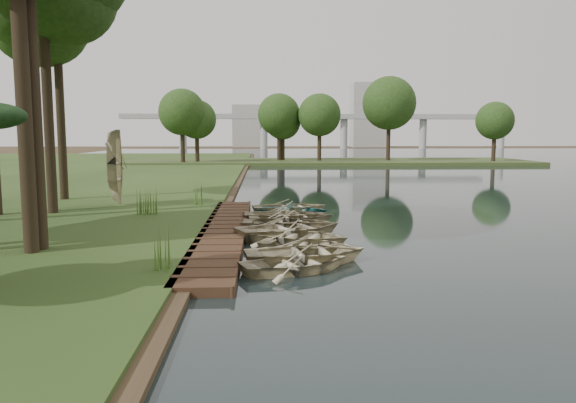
{
  "coord_description": "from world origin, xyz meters",
  "views": [
    {
      "loc": [
        -0.13,
        -20.38,
        3.74
      ],
      "look_at": [
        0.74,
        -0.42,
        1.33
      ],
      "focal_mm": 35.0,
      "sensor_mm": 36.0,
      "label": 1
    }
  ],
  "objects_px": {
    "rowboat_0": "(296,260)",
    "rowboat_2": "(308,243)",
    "rowboat_1": "(306,250)",
    "stored_rowboat": "(119,198)",
    "boardwalk": "(224,232)"
  },
  "relations": [
    {
      "from": "boardwalk",
      "to": "stored_rowboat",
      "type": "xyz_separation_m",
      "value": [
        -5.54,
        6.88,
        0.53
      ]
    },
    {
      "from": "boardwalk",
      "to": "rowboat_1",
      "type": "bearing_deg",
      "value": -59.85
    },
    {
      "from": "boardwalk",
      "to": "rowboat_1",
      "type": "xyz_separation_m",
      "value": [
        2.68,
        -4.61,
        0.27
      ]
    },
    {
      "from": "boardwalk",
      "to": "rowboat_1",
      "type": "height_order",
      "value": "rowboat_1"
    },
    {
      "from": "rowboat_1",
      "to": "stored_rowboat",
      "type": "height_order",
      "value": "stored_rowboat"
    },
    {
      "from": "rowboat_0",
      "to": "rowboat_2",
      "type": "relative_size",
      "value": 0.98
    },
    {
      "from": "rowboat_2",
      "to": "rowboat_1",
      "type": "bearing_deg",
      "value": -164.63
    },
    {
      "from": "rowboat_1",
      "to": "stored_rowboat",
      "type": "distance_m",
      "value": 14.12
    },
    {
      "from": "rowboat_0",
      "to": "rowboat_2",
      "type": "distance_m",
      "value": 2.4
    },
    {
      "from": "rowboat_0",
      "to": "rowboat_2",
      "type": "height_order",
      "value": "rowboat_2"
    },
    {
      "from": "rowboat_0",
      "to": "rowboat_1",
      "type": "bearing_deg",
      "value": -37.87
    },
    {
      "from": "rowboat_0",
      "to": "rowboat_1",
      "type": "xyz_separation_m",
      "value": [
        0.34,
        1.04,
        0.05
      ]
    },
    {
      "from": "boardwalk",
      "to": "rowboat_1",
      "type": "relative_size",
      "value": 4.52
    },
    {
      "from": "rowboat_2",
      "to": "stored_rowboat",
      "type": "xyz_separation_m",
      "value": [
        -8.37,
        10.18,
        0.31
      ]
    },
    {
      "from": "boardwalk",
      "to": "rowboat_2",
      "type": "xyz_separation_m",
      "value": [
        2.83,
        -3.3,
        0.22
      ]
    }
  ]
}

